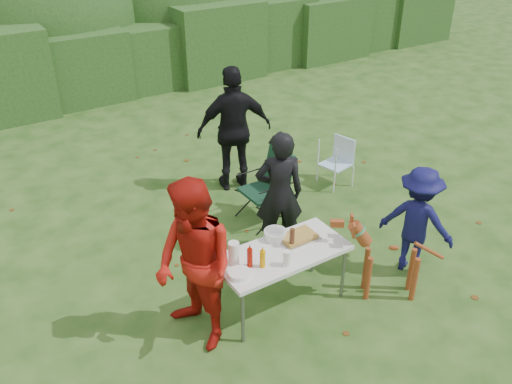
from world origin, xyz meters
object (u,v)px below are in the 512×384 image
person_black_puffy (234,130)px  person_red_jacket (195,267)px  lawn_chair (336,162)px  child (417,221)px  dog (392,259)px  camping_chair (264,187)px  ketchup_bottle (250,258)px  person_cook (279,193)px  beer_bottle (292,238)px  paper_towel_roll (234,253)px  folding_table (282,255)px  mustard_bottle (263,259)px

person_black_puffy → person_red_jacket: bearing=69.0°
person_black_puffy → lawn_chair: (1.39, -0.80, -0.60)m
person_black_puffy → child: person_black_puffy is taller
person_black_puffy → dog: bearing=109.5°
camping_chair → lawn_chair: 1.58m
ketchup_bottle → person_cook: bearing=42.4°
camping_chair → ketchup_bottle: bearing=51.8°
person_red_jacket → beer_bottle: bearing=81.7°
person_red_jacket → beer_bottle: 1.18m
lawn_chair → paper_towel_roll: 3.46m
beer_bottle → child: bearing=-12.0°
person_cook → dog: size_ratio=1.59×
folding_table → mustard_bottle: 0.38m
person_black_puffy → child: bearing=120.7°
person_black_puffy → dog: (0.17, -3.23, -0.48)m
lawn_chair → mustard_bottle: (-2.71, -1.99, 0.45)m
camping_chair → beer_bottle: 1.77m
person_red_jacket → camping_chair: bearing=122.8°
mustard_bottle → beer_bottle: 0.48m
person_red_jacket → lawn_chair: bearing=111.2°
child → dog: bearing=82.1°
child → lawn_chair: (0.62, 2.22, -0.32)m
person_cook → beer_bottle: person_cook is taller
lawn_chair → ketchup_bottle: ketchup_bottle is taller
camping_chair → mustard_bottle: size_ratio=5.32×
person_black_puffy → mustard_bottle: (-1.32, -2.79, -0.14)m
folding_table → person_black_puffy: person_black_puffy is taller
folding_table → beer_bottle: (0.14, 0.01, 0.17)m
ketchup_bottle → paper_towel_roll: bearing=129.1°
person_cook → lawn_chair: (1.79, 0.97, -0.46)m
mustard_bottle → beer_bottle: beer_bottle is taller
child → person_red_jacket: bearing=55.0°
camping_chair → person_cook: bearing=70.6°
person_red_jacket → lawn_chair: (3.42, 1.85, -0.56)m
folding_table → beer_bottle: bearing=4.1°
dog → ketchup_bottle: dog is taller
person_cook → paper_towel_roll: size_ratio=6.50×
person_black_puffy → ketchup_bottle: (-1.43, -2.72, -0.13)m
mustard_bottle → beer_bottle: size_ratio=0.83×
ketchup_bottle → paper_towel_roll: size_ratio=0.85×
person_cook → person_red_jacket: (-1.64, -0.88, 0.10)m
person_cook → mustard_bottle: person_cook is taller
person_cook → child: size_ratio=1.20×
child → lawn_chair: 2.32m
mustard_bottle → folding_table: bearing=18.5°
child → person_black_puffy: bearing=-13.4°
lawn_chair → person_black_puffy: bearing=-42.4°
lawn_chair → mustard_bottle: 3.39m
dog → ketchup_bottle: 1.72m
person_black_puffy → beer_bottle: person_black_puffy is taller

